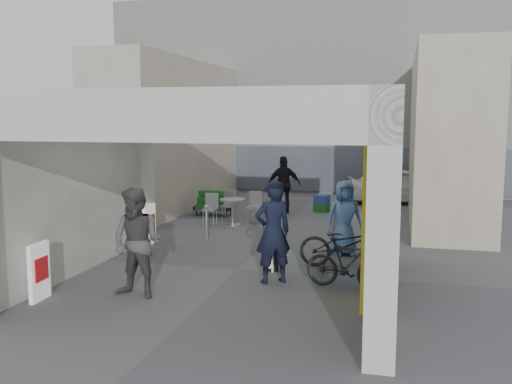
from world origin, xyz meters
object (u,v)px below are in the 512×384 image
(produce_stand, at_px, (213,206))
(man_with_dog, at_px, (273,232))
(bicycle_rear, at_px, (347,264))
(man_back_turned, at_px, (137,243))
(man_crates, at_px, (284,185))
(cafe_set, at_px, (231,212))
(bicycle_front, at_px, (345,244))
(white_van, at_px, (400,185))
(border_collie, at_px, (271,258))
(man_elderly, at_px, (344,218))

(produce_stand, xyz_separation_m, man_with_dog, (3.44, -6.74, 0.67))
(produce_stand, xyz_separation_m, bicycle_rear, (4.84, -6.80, 0.16))
(bicycle_rear, bearing_deg, man_back_turned, 122.95)
(man_crates, height_order, bicycle_rear, man_crates)
(cafe_set, xyz_separation_m, man_crates, (1.14, 2.12, 0.60))
(man_back_turned, bearing_deg, cafe_set, 101.60)
(produce_stand, bearing_deg, bicycle_front, -58.05)
(man_back_turned, height_order, white_van, man_back_turned)
(cafe_set, height_order, man_crates, man_crates)
(produce_stand, bearing_deg, man_back_turned, -89.81)
(man_crates, bearing_deg, bicycle_rear, 88.89)
(border_collie, relative_size, man_back_turned, 0.34)
(border_collie, xyz_separation_m, white_van, (2.51, 10.09, 0.40))
(produce_stand, xyz_separation_m, man_elderly, (4.53, -4.19, 0.54))
(white_van, bearing_deg, border_collie, 152.42)
(man_back_turned, relative_size, man_elderly, 1.12)
(cafe_set, relative_size, white_van, 0.40)
(man_elderly, relative_size, bicycle_front, 0.89)
(produce_stand, distance_m, bicycle_rear, 8.35)
(white_van, bearing_deg, man_with_dog, 154.46)
(white_van, bearing_deg, man_elderly, 158.13)
(man_back_turned, bearing_deg, man_crates, 93.68)
(man_elderly, xyz_separation_m, white_van, (1.21, 8.34, -0.20))
(man_with_dog, xyz_separation_m, bicycle_front, (1.23, 1.38, -0.48))
(bicycle_front, bearing_deg, cafe_set, 41.37)
(cafe_set, bearing_deg, man_elderly, -40.34)
(man_back_turned, distance_m, man_crates, 9.16)
(border_collie, bearing_deg, man_crates, 82.12)
(produce_stand, xyz_separation_m, man_back_turned, (1.34, -8.16, 0.65))
(border_collie, distance_m, bicycle_rear, 1.84)
(cafe_set, distance_m, bicycle_front, 5.63)
(bicycle_front, relative_size, white_van, 0.50)
(man_back_turned, xyz_separation_m, man_crates, (0.74, 9.13, -0.03))
(border_collie, height_order, bicycle_rear, bicycle_rear)
(man_back_turned, distance_m, man_elderly, 5.09)
(cafe_set, bearing_deg, man_back_turned, -86.72)
(man_elderly, bearing_deg, man_back_turned, -151.34)
(border_collie, height_order, man_crates, man_crates)
(man_elderly, bearing_deg, man_with_dog, -135.69)
(cafe_set, distance_m, man_crates, 2.48)
(man_back_turned, bearing_deg, white_van, 78.66)
(produce_stand, height_order, man_back_turned, man_back_turned)
(cafe_set, distance_m, produce_stand, 1.48)
(bicycle_rear, bearing_deg, white_van, 7.12)
(man_with_dog, bearing_deg, bicycle_rear, 143.75)
(cafe_set, bearing_deg, white_van, 47.80)
(bicycle_front, xyz_separation_m, white_van, (1.06, 9.50, 0.15))
(man_with_dog, bearing_deg, produce_stand, -96.75)
(border_collie, bearing_deg, bicycle_rear, -45.20)
(cafe_set, height_order, bicycle_front, bicycle_front)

